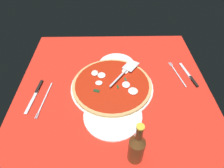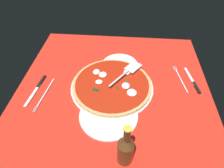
{
  "view_description": "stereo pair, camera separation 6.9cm",
  "coord_description": "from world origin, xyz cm",
  "px_view_note": "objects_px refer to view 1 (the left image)",
  "views": [
    {
      "loc": [
        -66.84,
        1.93,
        68.8
      ],
      "look_at": [
        0.09,
        0.74,
        2.04
      ],
      "focal_mm": 30.7,
      "sensor_mm": 36.0,
      "label": 1
    },
    {
      "loc": [
        -66.61,
        -5.02,
        68.8
      ],
      "look_at": [
        0.09,
        0.74,
        2.04
      ],
      "focal_mm": 30.7,
      "sensor_mm": 36.0,
      "label": 2
    }
  ],
  "objects_px": {
    "dinner_plate_left": "(113,115)",
    "beer_bottle": "(137,147)",
    "pizza": "(112,84)",
    "place_setting_far": "(40,97)",
    "dinner_plate_right": "(117,65)",
    "pizza_server": "(125,71)",
    "place_setting_near": "(184,76)"
  },
  "relations": [
    {
      "from": "pizza",
      "to": "place_setting_far",
      "type": "relative_size",
      "value": 1.67
    },
    {
      "from": "dinner_plate_left",
      "to": "place_setting_far",
      "type": "height_order",
      "value": "place_setting_far"
    },
    {
      "from": "dinner_plate_right",
      "to": "beer_bottle",
      "type": "relative_size",
      "value": 0.97
    },
    {
      "from": "pizza_server",
      "to": "place_setting_far",
      "type": "bearing_deg",
      "value": 143.52
    },
    {
      "from": "place_setting_near",
      "to": "beer_bottle",
      "type": "relative_size",
      "value": 0.98
    },
    {
      "from": "pizza_server",
      "to": "place_setting_far",
      "type": "distance_m",
      "value": 0.43
    },
    {
      "from": "pizza",
      "to": "place_setting_far",
      "type": "distance_m",
      "value": 0.35
    },
    {
      "from": "dinner_plate_right",
      "to": "dinner_plate_left",
      "type": "bearing_deg",
      "value": 175.2
    },
    {
      "from": "pizza",
      "to": "beer_bottle",
      "type": "bearing_deg",
      "value": -168.2
    },
    {
      "from": "dinner_plate_right",
      "to": "place_setting_near",
      "type": "distance_m",
      "value": 0.36
    },
    {
      "from": "pizza",
      "to": "beer_bottle",
      "type": "distance_m",
      "value": 0.38
    },
    {
      "from": "dinner_plate_left",
      "to": "dinner_plate_right",
      "type": "bearing_deg",
      "value": -4.8
    },
    {
      "from": "dinner_plate_left",
      "to": "pizza_server",
      "type": "xyz_separation_m",
      "value": [
        0.25,
        -0.07,
        0.03
      ]
    },
    {
      "from": "place_setting_far",
      "to": "dinner_plate_left",
      "type": "bearing_deg",
      "value": 78.23
    },
    {
      "from": "dinner_plate_left",
      "to": "pizza",
      "type": "relative_size",
      "value": 0.65
    },
    {
      "from": "pizza",
      "to": "place_setting_near",
      "type": "height_order",
      "value": "pizza"
    },
    {
      "from": "dinner_plate_right",
      "to": "pizza_server",
      "type": "relative_size",
      "value": 0.94
    },
    {
      "from": "place_setting_far",
      "to": "beer_bottle",
      "type": "distance_m",
      "value": 0.52
    },
    {
      "from": "dinner_plate_right",
      "to": "place_setting_far",
      "type": "relative_size",
      "value": 0.86
    },
    {
      "from": "dinner_plate_left",
      "to": "beer_bottle",
      "type": "bearing_deg",
      "value": -157.75
    },
    {
      "from": "dinner_plate_left",
      "to": "place_setting_far",
      "type": "distance_m",
      "value": 0.36
    },
    {
      "from": "pizza_server",
      "to": "place_setting_near",
      "type": "distance_m",
      "value": 0.31
    },
    {
      "from": "dinner_plate_left",
      "to": "pizza",
      "type": "distance_m",
      "value": 0.18
    },
    {
      "from": "pizza",
      "to": "place_setting_far",
      "type": "bearing_deg",
      "value": 100.53
    },
    {
      "from": "pizza",
      "to": "place_setting_near",
      "type": "relative_size",
      "value": 1.92
    },
    {
      "from": "dinner_plate_left",
      "to": "beer_bottle",
      "type": "xyz_separation_m",
      "value": [
        -0.19,
        -0.08,
        0.07
      ]
    },
    {
      "from": "dinner_plate_left",
      "to": "beer_bottle",
      "type": "distance_m",
      "value": 0.21
    },
    {
      "from": "beer_bottle",
      "to": "dinner_plate_right",
      "type": "bearing_deg",
      "value": 5.06
    },
    {
      "from": "place_setting_near",
      "to": "beer_bottle",
      "type": "xyz_separation_m",
      "value": [
        -0.44,
        0.3,
        0.08
      ]
    },
    {
      "from": "dinner_plate_left",
      "to": "dinner_plate_right",
      "type": "distance_m",
      "value": 0.35
    },
    {
      "from": "dinner_plate_right",
      "to": "beer_bottle",
      "type": "distance_m",
      "value": 0.54
    },
    {
      "from": "place_setting_near",
      "to": "place_setting_far",
      "type": "height_order",
      "value": "same"
    }
  ]
}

